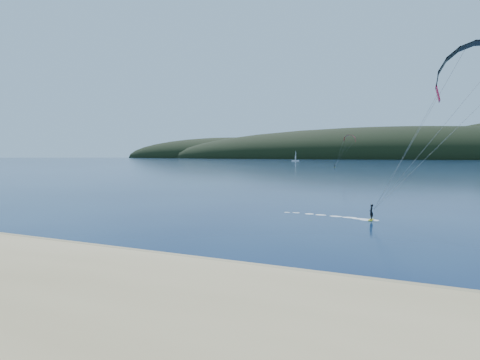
# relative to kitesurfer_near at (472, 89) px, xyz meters

# --- Properties ---
(ground) EXTENTS (1800.00, 1800.00, 0.00)m
(ground) POSITION_rel_kitesurfer_near_xyz_m (-18.55, -23.29, -12.58)
(ground) COLOR #071335
(ground) RESTS_ON ground
(wet_sand) EXTENTS (220.00, 2.50, 0.10)m
(wet_sand) POSITION_rel_kitesurfer_near_xyz_m (-18.55, -18.79, -12.53)
(wet_sand) COLOR olive
(wet_sand) RESTS_ON ground
(headland) EXTENTS (1200.00, 310.00, 140.00)m
(headland) POSITION_rel_kitesurfer_near_xyz_m (-17.92, 721.99, -12.58)
(headland) COLOR black
(headland) RESTS_ON ground
(kitesurfer_near) EXTENTS (23.59, 6.42, 16.45)m
(kitesurfer_near) POSITION_rel_kitesurfer_near_xyz_m (0.00, 0.00, 0.00)
(kitesurfer_near) COLOR gold
(kitesurfer_near) RESTS_ON ground
(kitesurfer_far) EXTENTS (12.19, 6.94, 16.45)m
(kitesurfer_far) POSITION_rel_kitesurfer_near_xyz_m (-38.82, 173.76, 1.40)
(kitesurfer_far) COLOR gold
(kitesurfer_far) RESTS_ON ground
(sailboat) EXTENTS (8.06, 5.39, 11.27)m
(sailboat) POSITION_rel_kitesurfer_near_xyz_m (-128.10, 375.85, -11.75)
(sailboat) COLOR white
(sailboat) RESTS_ON ground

